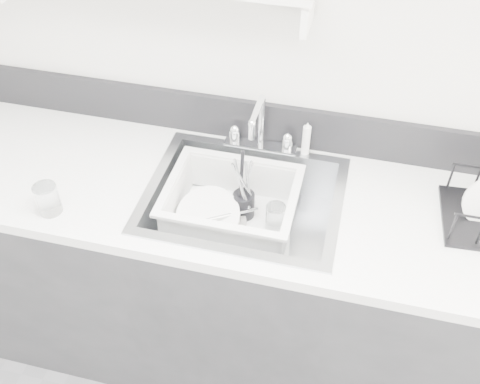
# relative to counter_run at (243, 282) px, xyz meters

# --- Properties ---
(room_shell) EXTENTS (3.50, 3.00, 2.60)m
(room_shell) POSITION_rel_counter_run_xyz_m (0.00, -0.80, 1.22)
(room_shell) COLOR silver
(room_shell) RESTS_ON ground
(counter_run) EXTENTS (3.20, 0.62, 0.92)m
(counter_run) POSITION_rel_counter_run_xyz_m (0.00, 0.00, 0.00)
(counter_run) COLOR #26262A
(counter_run) RESTS_ON ground
(backsplash) EXTENTS (3.20, 0.02, 0.16)m
(backsplash) POSITION_rel_counter_run_xyz_m (0.00, 0.30, 0.54)
(backsplash) COLOR black
(backsplash) RESTS_ON counter_run
(sink) EXTENTS (0.64, 0.52, 0.20)m
(sink) POSITION_rel_counter_run_xyz_m (0.00, 0.00, 0.37)
(sink) COLOR silver
(sink) RESTS_ON counter_run
(faucet) EXTENTS (0.26, 0.18, 0.23)m
(faucet) POSITION_rel_counter_run_xyz_m (0.00, 0.25, 0.52)
(faucet) COLOR silver
(faucet) RESTS_ON counter_run
(side_sprayer) EXTENTS (0.03, 0.03, 0.14)m
(side_sprayer) POSITION_rel_counter_run_xyz_m (0.16, 0.25, 0.53)
(side_sprayer) COLOR silver
(side_sprayer) RESTS_ON counter_run
(wash_tub) EXTENTS (0.48, 0.41, 0.17)m
(wash_tub) POSITION_rel_counter_run_xyz_m (-0.05, 0.02, 0.38)
(wash_tub) COLOR silver
(wash_tub) RESTS_ON sink
(plate_stack) EXTENTS (0.27, 0.26, 0.10)m
(plate_stack) POSITION_rel_counter_run_xyz_m (-0.11, -0.03, 0.34)
(plate_stack) COLOR white
(plate_stack) RESTS_ON wash_tub
(utensil_cup) EXTENTS (0.08, 0.08, 0.26)m
(utensil_cup) POSITION_rel_counter_run_xyz_m (-0.01, 0.06, 0.36)
(utensil_cup) COLOR black
(utensil_cup) RESTS_ON wash_tub
(ladle) EXTENTS (0.25, 0.25, 0.07)m
(ladle) POSITION_rel_counter_run_xyz_m (-0.08, 0.01, 0.34)
(ladle) COLOR silver
(ladle) RESTS_ON wash_tub
(tumbler_in_tub) EXTENTS (0.09, 0.09, 0.10)m
(tumbler_in_tub) POSITION_rel_counter_run_xyz_m (0.11, 0.03, 0.36)
(tumbler_in_tub) COLOR white
(tumbler_in_tub) RESTS_ON wash_tub
(tumbler_counter) EXTENTS (0.08, 0.08, 0.10)m
(tumbler_counter) POSITION_rel_counter_run_xyz_m (-0.58, -0.22, 0.51)
(tumbler_counter) COLOR white
(tumbler_counter) RESTS_ON counter_run
(bowl_small) EXTENTS (0.12, 0.12, 0.03)m
(bowl_small) POSITION_rel_counter_run_xyz_m (0.08, -0.07, 0.32)
(bowl_small) COLOR white
(bowl_small) RESTS_ON wash_tub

